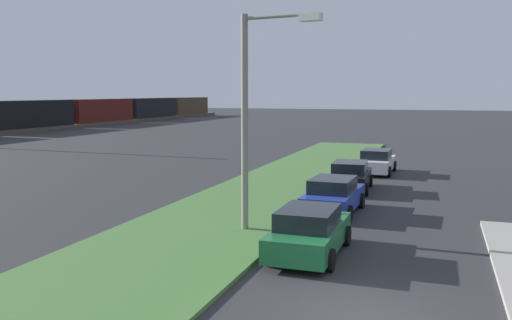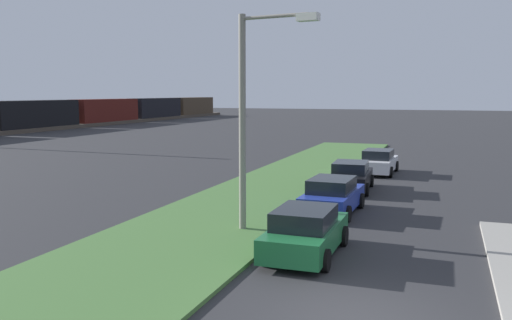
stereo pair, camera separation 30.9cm
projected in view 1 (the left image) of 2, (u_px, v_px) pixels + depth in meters
name	position (u px, v px, depth m)	size (l,w,h in m)	color
ground	(367.00, 319.00, 11.74)	(300.00, 300.00, 0.00)	#2D2D30
grass_median	(243.00, 206.00, 23.20)	(60.00, 6.00, 0.12)	#477238
parked_car_green	(309.00, 232.00, 16.32)	(4.31, 2.03, 1.47)	#1E6B38
parked_car_blue	(333.00, 196.00, 22.03)	(4.36, 2.14, 1.47)	#23389E
parked_car_black	(350.00, 176.00, 27.19)	(4.38, 2.18, 1.47)	black
parked_car_white	(377.00, 162.00, 32.92)	(4.35, 2.12, 1.47)	silver
streetlight	(254.00, 107.00, 18.47)	(0.70, 2.87, 7.50)	gray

